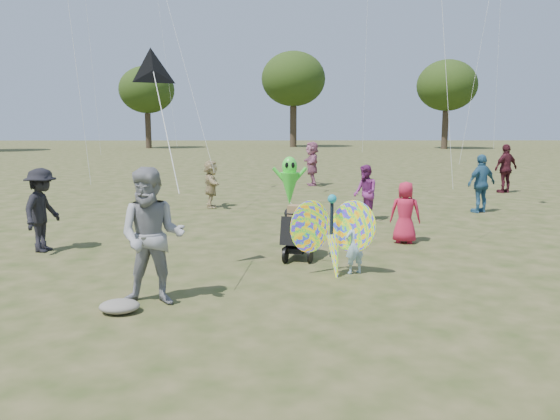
{
  "coord_description": "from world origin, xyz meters",
  "views": [
    {
      "loc": [
        -0.33,
        -8.47,
        2.68
      ],
      "look_at": [
        -0.2,
        1.5,
        1.1
      ],
      "focal_mm": 35.0,
      "sensor_mm": 36.0,
      "label": 1
    }
  ],
  "objects_px": {
    "crowd_a": "(405,212)",
    "jogging_stroller": "(297,228)",
    "child_girl": "(354,246)",
    "crowd_j": "(312,164)",
    "crowd_b": "(42,210)",
    "crowd_c": "(481,184)",
    "crowd_e": "(365,193)",
    "alien_kite": "(290,183)",
    "adult_man": "(152,237)",
    "butterfly_kite": "(333,236)",
    "crowd_d": "(211,184)",
    "crowd_h": "(506,168)"
  },
  "relations": [
    {
      "from": "adult_man",
      "to": "crowd_d",
      "type": "xyz_separation_m",
      "value": [
        -0.21,
        9.55,
        -0.27
      ]
    },
    {
      "from": "crowd_j",
      "to": "alien_kite",
      "type": "bearing_deg",
      "value": -10.66
    },
    {
      "from": "crowd_e",
      "to": "alien_kite",
      "type": "relative_size",
      "value": 0.89
    },
    {
      "from": "child_girl",
      "to": "crowd_j",
      "type": "xyz_separation_m",
      "value": [
        0.23,
        14.23,
        0.45
      ]
    },
    {
      "from": "crowd_c",
      "to": "crowd_d",
      "type": "bearing_deg",
      "value": -32.93
    },
    {
      "from": "child_girl",
      "to": "butterfly_kite",
      "type": "height_order",
      "value": "butterfly_kite"
    },
    {
      "from": "crowd_d",
      "to": "crowd_h",
      "type": "xyz_separation_m",
      "value": [
        11.07,
        3.67,
        0.19
      ]
    },
    {
      "from": "crowd_c",
      "to": "crowd_j",
      "type": "relative_size",
      "value": 0.93
    },
    {
      "from": "alien_kite",
      "to": "crowd_h",
      "type": "bearing_deg",
      "value": 31.59
    },
    {
      "from": "crowd_d",
      "to": "butterfly_kite",
      "type": "relative_size",
      "value": 0.87
    },
    {
      "from": "child_girl",
      "to": "alien_kite",
      "type": "bearing_deg",
      "value": -104.16
    },
    {
      "from": "crowd_d",
      "to": "crowd_e",
      "type": "height_order",
      "value": "crowd_e"
    },
    {
      "from": "crowd_h",
      "to": "adult_man",
      "type": "bearing_deg",
      "value": 25.25
    },
    {
      "from": "crowd_a",
      "to": "alien_kite",
      "type": "relative_size",
      "value": 0.81
    },
    {
      "from": "crowd_c",
      "to": "crowd_h",
      "type": "bearing_deg",
      "value": -145.39
    },
    {
      "from": "crowd_j",
      "to": "crowd_c",
      "type": "bearing_deg",
      "value": 29.81
    },
    {
      "from": "crowd_a",
      "to": "crowd_e",
      "type": "bearing_deg",
      "value": -65.97
    },
    {
      "from": "crowd_a",
      "to": "jogging_stroller",
      "type": "xyz_separation_m",
      "value": [
        -2.5,
        -1.39,
        -0.09
      ]
    },
    {
      "from": "crowd_e",
      "to": "alien_kite",
      "type": "height_order",
      "value": "alien_kite"
    },
    {
      "from": "crowd_a",
      "to": "crowd_h",
      "type": "bearing_deg",
      "value": -108.18
    },
    {
      "from": "crowd_e",
      "to": "alien_kite",
      "type": "distance_m",
      "value": 2.24
    },
    {
      "from": "child_girl",
      "to": "butterfly_kite",
      "type": "bearing_deg",
      "value": -10.24
    },
    {
      "from": "crowd_d",
      "to": "child_girl",
      "type": "bearing_deg",
      "value": -165.76
    },
    {
      "from": "crowd_c",
      "to": "butterfly_kite",
      "type": "distance_m",
      "value": 8.65
    },
    {
      "from": "adult_man",
      "to": "butterfly_kite",
      "type": "xyz_separation_m",
      "value": [
        2.84,
        1.56,
        -0.32
      ]
    },
    {
      "from": "child_girl",
      "to": "crowd_d",
      "type": "xyz_separation_m",
      "value": [
        -3.46,
        7.9,
        0.25
      ]
    },
    {
      "from": "butterfly_kite",
      "to": "alien_kite",
      "type": "distance_m",
      "value": 6.41
    },
    {
      "from": "jogging_stroller",
      "to": "alien_kite",
      "type": "distance_m",
      "value": 5.14
    },
    {
      "from": "adult_man",
      "to": "alien_kite",
      "type": "distance_m",
      "value": 8.25
    },
    {
      "from": "child_girl",
      "to": "crowd_a",
      "type": "height_order",
      "value": "crowd_a"
    },
    {
      "from": "crowd_b",
      "to": "crowd_e",
      "type": "xyz_separation_m",
      "value": [
        7.42,
        3.65,
        -0.11
      ]
    },
    {
      "from": "crowd_e",
      "to": "crowd_j",
      "type": "height_order",
      "value": "crowd_j"
    },
    {
      "from": "crowd_h",
      "to": "alien_kite",
      "type": "xyz_separation_m",
      "value": [
        -8.59,
        -5.29,
        0.02
      ]
    },
    {
      "from": "crowd_b",
      "to": "crowd_c",
      "type": "xyz_separation_m",
      "value": [
        11.16,
        4.97,
        0.0
      ]
    },
    {
      "from": "crowd_j",
      "to": "crowd_h",
      "type": "bearing_deg",
      "value": 68.24
    },
    {
      "from": "crowd_b",
      "to": "jogging_stroller",
      "type": "distance_m",
      "value": 5.38
    },
    {
      "from": "child_girl",
      "to": "crowd_c",
      "type": "xyz_separation_m",
      "value": [
        4.84,
        6.79,
        0.37
      ]
    },
    {
      "from": "crowd_d",
      "to": "crowd_h",
      "type": "distance_m",
      "value": 11.67
    },
    {
      "from": "crowd_h",
      "to": "crowd_j",
      "type": "relative_size",
      "value": 0.99
    },
    {
      "from": "adult_man",
      "to": "butterfly_kite",
      "type": "relative_size",
      "value": 1.18
    },
    {
      "from": "crowd_h",
      "to": "jogging_stroller",
      "type": "height_order",
      "value": "crowd_h"
    },
    {
      "from": "crowd_h",
      "to": "crowd_c",
      "type": "bearing_deg",
      "value": 34.58
    },
    {
      "from": "crowd_e",
      "to": "crowd_b",
      "type": "bearing_deg",
      "value": -75.13
    },
    {
      "from": "crowd_b",
      "to": "crowd_d",
      "type": "bearing_deg",
      "value": -18.24
    },
    {
      "from": "adult_man",
      "to": "crowd_h",
      "type": "height_order",
      "value": "adult_man"
    },
    {
      "from": "crowd_b",
      "to": "crowd_e",
      "type": "height_order",
      "value": "crowd_b"
    },
    {
      "from": "crowd_d",
      "to": "crowd_c",
      "type": "bearing_deg",
      "value": -107.04
    },
    {
      "from": "alien_kite",
      "to": "crowd_a",
      "type": "bearing_deg",
      "value": -56.2
    },
    {
      "from": "crowd_a",
      "to": "butterfly_kite",
      "type": "relative_size",
      "value": 0.81
    },
    {
      "from": "crowd_e",
      "to": "adult_man",
      "type": "bearing_deg",
      "value": -42.76
    }
  ]
}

